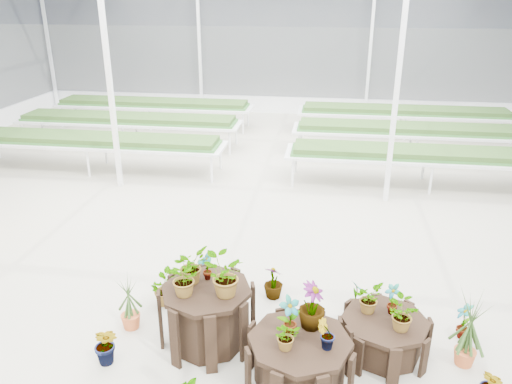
# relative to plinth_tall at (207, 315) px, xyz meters

# --- Properties ---
(ground_plane) EXTENTS (24.00, 24.00, 0.00)m
(ground_plane) POSITION_rel_plinth_tall_xyz_m (-0.30, 1.11, -0.40)
(ground_plane) COLOR gray
(ground_plane) RESTS_ON ground
(greenhouse_shell) EXTENTS (18.00, 24.00, 4.50)m
(greenhouse_shell) POSITION_rel_plinth_tall_xyz_m (-0.30, 1.11, 1.85)
(greenhouse_shell) COLOR white
(greenhouse_shell) RESTS_ON ground
(steel_frame) EXTENTS (18.00, 24.00, 4.50)m
(steel_frame) POSITION_rel_plinth_tall_xyz_m (-0.30, 1.11, 1.85)
(steel_frame) COLOR silver
(steel_frame) RESTS_ON ground
(nursery_benches) EXTENTS (16.00, 7.00, 0.84)m
(nursery_benches) POSITION_rel_plinth_tall_xyz_m (-0.30, 8.31, 0.02)
(nursery_benches) COLOR silver
(nursery_benches) RESTS_ON ground
(plinth_tall) EXTENTS (1.46, 1.46, 0.80)m
(plinth_tall) POSITION_rel_plinth_tall_xyz_m (0.00, 0.00, 0.00)
(plinth_tall) COLOR black
(plinth_tall) RESTS_ON ground
(plinth_mid) EXTENTS (1.53, 1.53, 0.63)m
(plinth_mid) POSITION_rel_plinth_tall_xyz_m (1.20, -0.60, -0.08)
(plinth_mid) COLOR black
(plinth_mid) RESTS_ON ground
(plinth_low) EXTENTS (1.22, 1.22, 0.49)m
(plinth_low) POSITION_rel_plinth_tall_xyz_m (2.20, 0.10, -0.15)
(plinth_low) COLOR black
(plinth_low) RESTS_ON ground
(nursery_plants) EXTENTS (4.71, 3.05, 1.33)m
(nursery_plants) POSITION_rel_plinth_tall_xyz_m (0.75, -0.10, 0.17)
(nursery_plants) COLOR #2A451B
(nursery_plants) RESTS_ON ground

